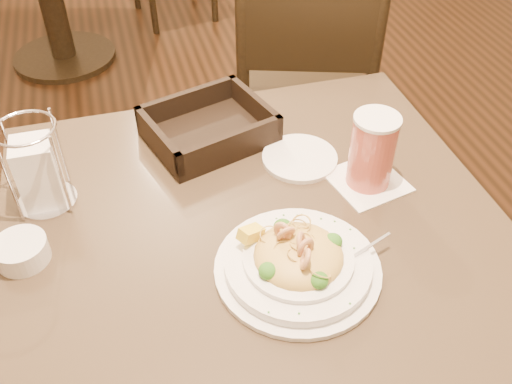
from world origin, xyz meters
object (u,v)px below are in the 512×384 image
object	(u,v)px
drink_glass	(372,151)
main_table	(259,314)
butter_ramekin	(21,251)
bread_basket	(209,130)
side_plate	(300,158)
pasta_bowl	(298,260)
dining_chair_near	(303,102)
napkin_caddy	(38,171)

from	to	relation	value
drink_glass	main_table	bearing A→B (deg)	-162.45
main_table	butter_ramekin	distance (m)	0.48
main_table	drink_glass	world-z (taller)	drink_glass
drink_glass	bread_basket	size ratio (longest dim) A/B	0.55
bread_basket	side_plate	bearing A→B (deg)	-36.70
pasta_bowl	drink_glass	world-z (taller)	drink_glass
drink_glass	side_plate	size ratio (longest dim) A/B	1.04
dining_chair_near	side_plate	bearing A→B (deg)	87.30
bread_basket	butter_ramekin	distance (m)	0.45
drink_glass	napkin_caddy	world-z (taller)	napkin_caddy
drink_glass	napkin_caddy	bearing A→B (deg)	169.81
napkin_caddy	butter_ramekin	xyz separation A→B (m)	(-0.04, -0.14, -0.05)
main_table	pasta_bowl	size ratio (longest dim) A/B	2.95
pasta_bowl	napkin_caddy	size ratio (longest dim) A/B	1.76
main_table	side_plate	size ratio (longest dim) A/B	5.86
dining_chair_near	butter_ramekin	bearing A→B (deg)	61.49
side_plate	butter_ramekin	xyz separation A→B (m)	(-0.54, -0.13, 0.01)
drink_glass	side_plate	xyz separation A→B (m)	(-0.11, 0.10, -0.07)
dining_chair_near	drink_glass	world-z (taller)	dining_chair_near
main_table	dining_chair_near	bearing A→B (deg)	64.65
dining_chair_near	napkin_caddy	bearing A→B (deg)	56.94
pasta_bowl	drink_glass	size ratio (longest dim) A/B	1.91
bread_basket	butter_ramekin	size ratio (longest dim) A/B	3.25
bread_basket	side_plate	distance (m)	0.20
napkin_caddy	butter_ramekin	distance (m)	0.15
pasta_bowl	side_plate	xyz separation A→B (m)	(0.10, 0.28, -0.02)
side_plate	butter_ramekin	distance (m)	0.55
main_table	butter_ramekin	world-z (taller)	butter_ramekin
pasta_bowl	napkin_caddy	world-z (taller)	napkin_caddy
pasta_bowl	side_plate	bearing A→B (deg)	70.50
dining_chair_near	drink_glass	size ratio (longest dim) A/B	5.82
main_table	side_plate	xyz separation A→B (m)	(0.14, 0.18, 0.25)
main_table	dining_chair_near	size ratio (longest dim) A/B	0.97
side_plate	bread_basket	bearing A→B (deg)	143.30
napkin_caddy	main_table	bearing A→B (deg)	-27.06
main_table	butter_ramekin	bearing A→B (deg)	173.30
dining_chair_near	side_plate	world-z (taller)	dining_chair_near
pasta_bowl	drink_glass	bearing A→B (deg)	41.05
drink_glass	butter_ramekin	world-z (taller)	drink_glass
side_plate	dining_chair_near	bearing A→B (deg)	68.97
main_table	side_plate	bearing A→B (deg)	52.38
side_plate	drink_glass	bearing A→B (deg)	-43.51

